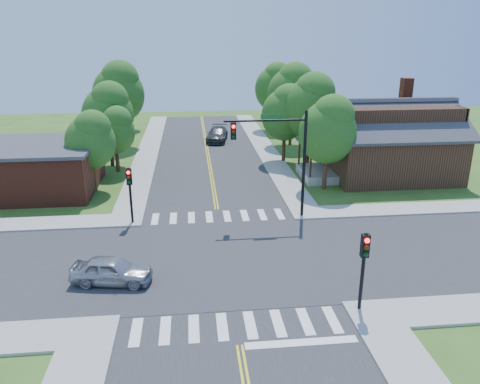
{
  "coord_description": "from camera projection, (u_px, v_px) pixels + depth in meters",
  "views": [
    {
      "loc": [
        -1.64,
        -23.02,
        11.93
      ],
      "look_at": [
        1.34,
        4.86,
        2.2
      ],
      "focal_mm": 35.0,
      "sensor_mm": 36.0,
      "label": 1
    }
  ],
  "objects": [
    {
      "name": "building_nw",
      "position": [
        29.0,
        168.0,
        36.06
      ],
      "size": [
        10.4,
        8.4,
        3.73
      ],
      "color": "maroon",
      "rests_on": "ground"
    },
    {
      "name": "tree_e_c",
      "position": [
        293.0,
        91.0,
        49.45
      ],
      "size": [
        5.22,
        4.96,
        8.87
      ],
      "color": "#382314",
      "rests_on": "ground"
    },
    {
      "name": "tree_w_c",
      "position": [
        119.0,
        90.0,
        48.71
      ],
      "size": [
        5.36,
        5.09,
        9.11
      ],
      "color": "#382314",
      "rests_on": "ground"
    },
    {
      "name": "ground",
      "position": [
        225.0,
        259.0,
        25.7
      ],
      "size": [
        100.0,
        100.0,
        0.0
      ],
      "primitive_type": "plane",
      "color": "#345A1C",
      "rests_on": "ground"
    },
    {
      "name": "sidewalk_nw",
      "position": [
        22.0,
        180.0,
        38.95
      ],
      "size": [
        40.0,
        40.0,
        0.14
      ],
      "color": "#9E9B93",
      "rests_on": "ground"
    },
    {
      "name": "car_dgrey",
      "position": [
        217.0,
        135.0,
        52.74
      ],
      "size": [
        3.86,
        5.93,
        1.52
      ],
      "primitive_type": "imported",
      "rotation": [
        0.0,
        0.0,
        -0.17
      ],
      "color": "#303235",
      "rests_on": "ground"
    },
    {
      "name": "tree_w_a",
      "position": [
        91.0,
        139.0,
        35.27
      ],
      "size": [
        3.76,
        3.57,
        6.39
      ],
      "color": "#382314",
      "rests_on": "ground"
    },
    {
      "name": "road_ew",
      "position": [
        225.0,
        259.0,
        25.7
      ],
      "size": [
        90.0,
        10.0,
        0.04
      ],
      "primitive_type": "cube",
      "color": "#2D2D30",
      "rests_on": "ground"
    },
    {
      "name": "sidewalk_ne",
      "position": [
        387.0,
        169.0,
        42.13
      ],
      "size": [
        40.0,
        40.0,
        0.14
      ],
      "color": "#9E9B93",
      "rests_on": "ground"
    },
    {
      "name": "intersection_patch",
      "position": [
        225.0,
        259.0,
        25.7
      ],
      "size": [
        10.2,
        10.2,
        0.06
      ],
      "primitive_type": "cube",
      "color": "#2D2D30",
      "rests_on": "ground"
    },
    {
      "name": "signal_pole_se",
      "position": [
        364.0,
        258.0,
        20.11
      ],
      "size": [
        0.34,
        0.42,
        3.8
      ],
      "color": "black",
      "rests_on": "ground"
    },
    {
      "name": "tree_e_d",
      "position": [
        276.0,
        86.0,
        57.23
      ],
      "size": [
        4.93,
        4.68,
        8.38
      ],
      "color": "#382314",
      "rests_on": "ground"
    },
    {
      "name": "house_ne",
      "position": [
        390.0,
        138.0,
        39.5
      ],
      "size": [
        13.05,
        8.8,
        7.11
      ],
      "color": "black",
      "rests_on": "ground"
    },
    {
      "name": "tree_w_b",
      "position": [
        108.0,
        111.0,
        41.7
      ],
      "size": [
        4.57,
        4.34,
        7.77
      ],
      "color": "#382314",
      "rests_on": "ground"
    },
    {
      "name": "crosswalk_north",
      "position": [
        218.0,
        216.0,
        31.51
      ],
      "size": [
        8.85,
        2.0,
        0.01
      ],
      "color": "white",
      "rests_on": "ground"
    },
    {
      "name": "car_silver",
      "position": [
        112.0,
        271.0,
        23.07
      ],
      "size": [
        2.89,
        4.5,
        1.36
      ],
      "primitive_type": "imported",
      "rotation": [
        0.0,
        0.0,
        1.41
      ],
      "color": "#B0B1B7",
      "rests_on": "ground"
    },
    {
      "name": "tree_bldg",
      "position": [
        116.0,
        129.0,
        40.38
      ],
      "size": [
        3.46,
        3.29,
        5.88
      ],
      "color": "#382314",
      "rests_on": "ground"
    },
    {
      "name": "signal_pole_nw",
      "position": [
        130.0,
        185.0,
        29.51
      ],
      "size": [
        0.34,
        0.42,
        3.8
      ],
      "color": "black",
      "rests_on": "ground"
    },
    {
      "name": "signal_mast_ne",
      "position": [
        279.0,
        148.0,
        29.76
      ],
      "size": [
        5.3,
        0.42,
        7.2
      ],
      "color": "black",
      "rests_on": "ground"
    },
    {
      "name": "crosswalk_south",
      "position": [
        236.0,
        326.0,
        19.87
      ],
      "size": [
        8.85,
        2.0,
        0.01
      ],
      "color": "white",
      "rests_on": "ground"
    },
    {
      "name": "tree_w_d",
      "position": [
        129.0,
        97.0,
        57.95
      ],
      "size": [
        3.68,
        3.5,
        6.26
      ],
      "color": "#382314",
      "rests_on": "ground"
    },
    {
      "name": "tree_house",
      "position": [
        286.0,
        111.0,
        43.07
      ],
      "size": [
        4.35,
        4.13,
        7.39
      ],
      "color": "#382314",
      "rests_on": "ground"
    },
    {
      "name": "road_ns",
      "position": [
        225.0,
        259.0,
        25.7
      ],
      "size": [
        10.0,
        90.0,
        0.04
      ],
      "primitive_type": "cube",
      "color": "#2D2D30",
      "rests_on": "ground"
    },
    {
      "name": "centerline",
      "position": [
        225.0,
        259.0,
        25.69
      ],
      "size": [
        0.3,
        90.0,
        0.01
      ],
      "color": "yellow",
      "rests_on": "ground"
    },
    {
      "name": "tree_e_b",
      "position": [
        311.0,
        105.0,
        41.98
      ],
      "size": [
        5.02,
        4.77,
        8.53
      ],
      "color": "#382314",
      "rests_on": "ground"
    },
    {
      "name": "tree_e_a",
      "position": [
        329.0,
        128.0,
        35.46
      ],
      "size": [
        4.4,
        4.18,
        7.48
      ],
      "color": "#382314",
      "rests_on": "ground"
    },
    {
      "name": "stop_bar",
      "position": [
        301.0,
        343.0,
        18.82
      ],
      "size": [
        4.6,
        0.45,
        0.09
      ],
      "primitive_type": "cube",
      "color": "white",
      "rests_on": "ground"
    }
  ]
}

